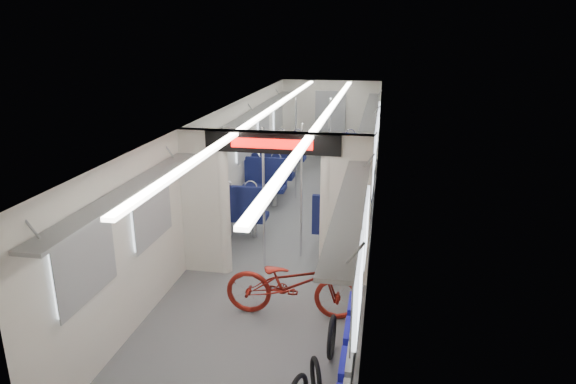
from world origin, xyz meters
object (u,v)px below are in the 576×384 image
object	(u,v)px
seat_bay_near_right	(345,202)
bike_hoop_c	(332,339)
stanchion_far_right	(329,150)
seat_bay_far_left	(281,159)
bike_hoop_b	(316,380)
flip_bench	(348,362)
stanchion_far_left	(296,150)
bicycle	(293,283)
stanchion_near_left	(264,199)
seat_bay_near_left	(254,193)
seat_bay_far_right	(356,160)
stanchion_near_right	(301,192)

from	to	relation	value
seat_bay_near_right	bike_hoop_c	bearing A→B (deg)	-87.59
bike_hoop_c	stanchion_far_right	xyz separation A→B (m)	(-0.71, 5.95, 0.91)
stanchion_far_right	seat_bay_near_right	bearing A→B (deg)	-74.18
seat_bay_far_left	bike_hoop_b	bearing A→B (deg)	-76.07
flip_bench	bike_hoop_b	xyz separation A→B (m)	(-0.34, 0.17, -0.38)
stanchion_far_left	seat_bay_far_left	bearing A→B (deg)	114.41
bicycle	seat_bay_far_left	xyz separation A→B (m)	(-1.42, 6.31, 0.09)
flip_bench	stanchion_near_left	bearing A→B (deg)	116.72
bike_hoop_b	seat_bay_near_right	size ratio (longest dim) A/B	0.19
flip_bench	seat_bay_far_left	xyz separation A→B (m)	(-2.29, 8.03, -0.01)
seat_bay_near_left	seat_bay_far_left	xyz separation A→B (m)	(-0.00, 2.83, 0.00)
bicycle	seat_bay_near_right	bearing A→B (deg)	-10.39
seat_bay_near_right	stanchion_far_left	bearing A→B (deg)	125.66
bicycle	seat_bay_far_right	world-z (taller)	seat_bay_far_right
seat_bay_far_right	stanchion_far_right	world-z (taller)	stanchion_far_right
bicycle	stanchion_near_right	size ratio (longest dim) A/B	0.79
seat_bay_near_left	flip_bench	bearing A→B (deg)	-66.24
stanchion_far_left	stanchion_far_right	size ratio (longest dim) A/B	1.00
flip_bench	stanchion_far_left	distance (m)	6.94
bicycle	stanchion_near_left	world-z (taller)	stanchion_near_left
seat_bay_far_right	seat_bay_near_right	bearing A→B (deg)	-90.00
stanchion_near_left	seat_bay_far_left	bearing A→B (deg)	98.16
seat_bay_far_left	seat_bay_far_right	size ratio (longest dim) A/B	1.02
stanchion_far_left	seat_bay_near_left	bearing A→B (deg)	-111.82
seat_bay_far_left	stanchion_far_left	distance (m)	1.57
bike_hoop_b	seat_bay_far_left	size ratio (longest dim) A/B	0.20
seat_bay_far_left	seat_bay_near_right	bearing A→B (deg)	-58.85
bicycle	bike_hoop_b	bearing A→B (deg)	-163.80
bicycle	seat_bay_near_right	size ratio (longest dim) A/B	0.78
bike_hoop_c	seat_bay_far_left	xyz separation A→B (m)	(-2.04, 7.14, 0.33)
seat_bay_near_left	bike_hoop_c	bearing A→B (deg)	-64.68
seat_bay_near_right	seat_bay_far_right	xyz separation A→B (m)	(0.00, 3.42, -0.01)
bike_hoop_b	stanchion_far_left	size ratio (longest dim) A/B	0.19
bike_hoop_b	seat_bay_near_left	xyz separation A→B (m)	(-1.95, 5.03, 0.37)
bicycle	stanchion_near_left	distance (m)	1.75
seat_bay_far_left	stanchion_far_right	xyz separation A→B (m)	(1.33, -1.19, 0.58)
stanchion_near_right	stanchion_far_left	bearing A→B (deg)	101.44
seat_bay_near_right	flip_bench	bearing A→B (deg)	-85.15
bike_hoop_b	bicycle	bearing A→B (deg)	108.70
seat_bay_far_right	stanchion_far_left	xyz separation A→B (m)	(-1.27, -1.66, 0.58)
seat_bay_far_left	stanchion_far_left	world-z (taller)	stanchion_far_left
stanchion_far_right	seat_bay_far_right	bearing A→B (deg)	70.49
seat_bay_near_right	stanchion_far_left	size ratio (longest dim) A/B	1.01
bike_hoop_b	seat_bay_far_right	distance (m)	8.20
seat_bay_near_right	stanchion_near_left	size ratio (longest dim) A/B	1.01
bike_hoop_b	bike_hoop_c	world-z (taller)	bike_hoop_c
bike_hoop_c	seat_bay_far_left	distance (m)	7.44
seat_bay_far_right	stanchion_near_left	world-z (taller)	stanchion_near_left
stanchion_near_left	stanchion_far_left	size ratio (longest dim) A/B	1.00
seat_bay_far_right	seat_bay_far_left	bearing A→B (deg)	-169.96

